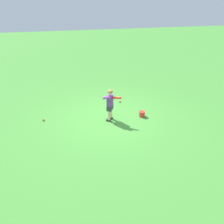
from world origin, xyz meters
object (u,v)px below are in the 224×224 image
play_ball_far_right (120,101)px  toy_bucket (142,114)px  child_batter (110,102)px  play_ball_center_lawn (43,120)px

play_ball_far_right → toy_bucket: toy_bucket is taller
toy_bucket → child_batter: bearing=-0.4°
play_ball_far_right → toy_bucket: size_ratio=0.34×
play_ball_far_right → child_batter: bearing=62.5°
child_batter → toy_bucket: bearing=179.6°
play_ball_center_lawn → child_batter: bearing=168.9°
child_batter → play_ball_center_lawn: size_ratio=14.61×
child_batter → toy_bucket: (-1.11, 0.01, -0.55)m
play_ball_center_lawn → toy_bucket: bearing=172.4°
play_ball_far_right → play_ball_center_lawn: same height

